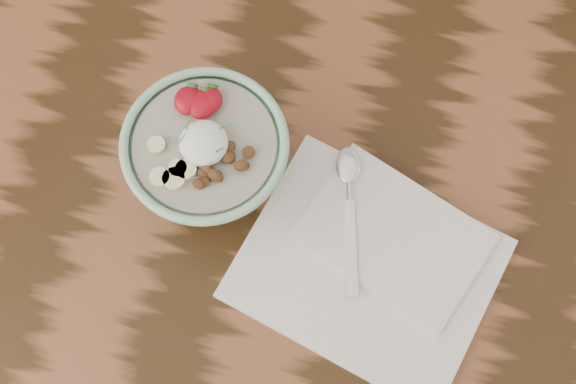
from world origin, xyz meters
The scene contains 4 objects.
table centered at (0.00, 0.00, 65.70)cm, with size 160.00×90.00×75.00cm.
breakfast_bowl centered at (-22.28, -6.30, 81.55)cm, with size 19.25×19.25×12.97cm.
napkin centered at (-0.60, -12.58, 75.74)cm, with size 33.86×29.92×1.78cm.
spoon centered at (-5.39, -4.32, 77.18)cm, with size 6.76×18.67×0.98cm.
Camera 1 is at (-4.97, -37.17, 169.01)cm, focal length 50.00 mm.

